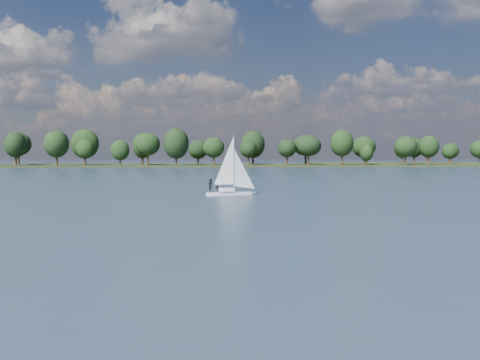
% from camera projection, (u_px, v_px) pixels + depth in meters
% --- Properties ---
extents(ground, '(700.00, 700.00, 0.00)m').
position_uv_depth(ground, '(222.00, 178.00, 116.82)').
color(ground, '#233342').
rests_on(ground, ground).
extents(far_shore, '(660.00, 40.00, 1.50)m').
position_uv_depth(far_shore, '(213.00, 166.00, 228.45)').
color(far_shore, black).
rests_on(far_shore, ground).
extents(sailboat, '(6.38, 3.78, 8.12)m').
position_uv_depth(sailboat, '(229.00, 178.00, 69.04)').
color(sailboat, white).
rests_on(sailboat, ground).
extents(treeline, '(562.85, 73.99, 18.72)m').
position_uv_depth(treeline, '(202.00, 147.00, 223.88)').
color(treeline, black).
rests_on(treeline, ground).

